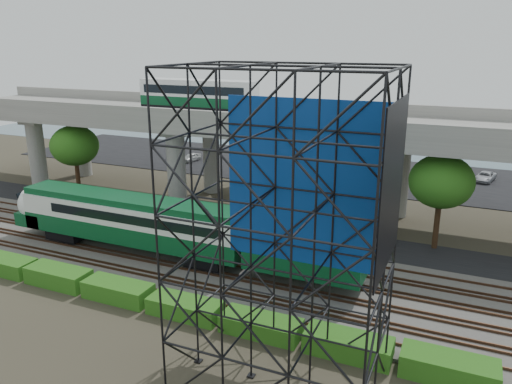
% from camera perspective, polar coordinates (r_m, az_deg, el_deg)
% --- Properties ---
extents(ground, '(140.00, 140.00, 0.00)m').
position_cam_1_polar(ground, '(35.20, -5.80, -10.20)').
color(ground, '#474233').
rests_on(ground, ground).
extents(ballast_bed, '(90.00, 12.00, 0.20)m').
position_cam_1_polar(ballast_bed, '(36.72, -4.27, -8.79)').
color(ballast_bed, slate).
rests_on(ballast_bed, ground).
extents(service_road, '(90.00, 5.00, 0.08)m').
position_cam_1_polar(service_road, '(43.81, 0.91, -4.48)').
color(service_road, black).
rests_on(service_road, ground).
extents(parking_lot, '(90.00, 18.00, 0.08)m').
position_cam_1_polar(parking_lot, '(65.14, 8.91, 2.46)').
color(parking_lot, black).
rests_on(parking_lot, ground).
extents(harbor_water, '(140.00, 40.00, 0.03)m').
position_cam_1_polar(harbor_water, '(86.15, 12.71, 5.72)').
color(harbor_water, '#3F5967').
rests_on(harbor_water, ground).
extents(rail_tracks, '(90.00, 9.52, 0.16)m').
position_cam_1_polar(rail_tracks, '(36.64, -4.28, -8.53)').
color(rail_tracks, '#472D1E').
rests_on(rail_tracks, ballast_bed).
extents(commuter_train, '(29.30, 3.06, 4.30)m').
position_cam_1_polar(commuter_train, '(38.28, -11.52, -3.49)').
color(commuter_train, black).
rests_on(commuter_train, rail_tracks).
extents(overpass, '(80.00, 12.00, 12.40)m').
position_cam_1_polar(overpass, '(46.83, 2.79, 7.29)').
color(overpass, '#9E9B93').
rests_on(overpass, ground).
extents(scaffold_tower, '(9.36, 6.36, 15.00)m').
position_cam_1_polar(scaffold_tower, '(22.17, 3.00, -5.62)').
color(scaffold_tower, black).
rests_on(scaffold_tower, ground).
extents(hedge_strip, '(34.60, 1.80, 1.20)m').
position_cam_1_polar(hedge_strip, '(31.23, -8.11, -12.86)').
color(hedge_strip, '#286216').
rests_on(hedge_strip, ground).
extents(trees, '(40.94, 16.94, 7.69)m').
position_cam_1_polar(trees, '(49.01, -1.55, 4.58)').
color(trees, '#382314').
rests_on(trees, ground).
extents(suv, '(5.58, 3.70, 1.42)m').
position_cam_1_polar(suv, '(53.17, -18.29, -0.63)').
color(suv, black).
rests_on(suv, service_road).
extents(parked_cars, '(39.61, 9.61, 1.31)m').
position_cam_1_polar(parked_cars, '(64.35, 9.76, 2.83)').
color(parked_cars, beige).
rests_on(parked_cars, parking_lot).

